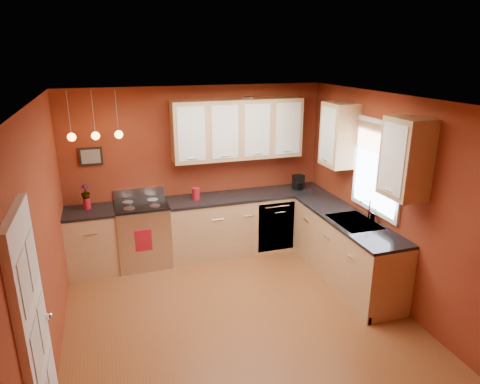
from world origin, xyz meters
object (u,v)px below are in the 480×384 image
object	(u,v)px
gas_range	(144,234)
coffee_maker	(298,183)
soap_pump	(375,215)
sink	(354,223)
red_canister	(196,194)

from	to	relation	value
gas_range	coffee_maker	xyz separation A→B (m)	(2.51, 0.00, 0.57)
coffee_maker	soap_pump	size ratio (longest dim) A/B	1.28
sink	coffee_maker	xyz separation A→B (m)	(-0.11, 1.50, 0.13)
gas_range	sink	size ratio (longest dim) A/B	1.59
gas_range	coffee_maker	world-z (taller)	coffee_maker
gas_range	red_canister	bearing A→B (deg)	0.10
sink	red_canister	xyz separation A→B (m)	(-1.81, 1.50, 0.12)
coffee_maker	soap_pump	bearing A→B (deg)	-83.65
gas_range	red_canister	size ratio (longest dim) A/B	6.17
red_canister	coffee_maker	distance (m)	1.70
gas_range	soap_pump	world-z (taller)	soap_pump
gas_range	sink	world-z (taller)	sink
sink	soap_pump	xyz separation A→B (m)	(0.25, -0.09, 0.12)
sink	soap_pump	bearing A→B (deg)	-19.49
gas_range	soap_pump	xyz separation A→B (m)	(2.87, -1.59, 0.55)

